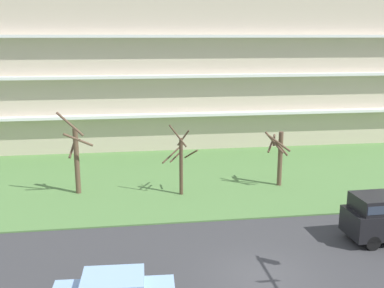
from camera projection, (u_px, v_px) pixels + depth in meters
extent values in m
plane|color=#38383A|center=(261.00, 275.00, 19.45)|extent=(160.00, 160.00, 0.00)
cube|color=#547F42|center=(205.00, 177.00, 32.92)|extent=(80.00, 16.00, 0.08)
cube|color=beige|center=(180.00, 70.00, 45.24)|extent=(40.86, 12.66, 13.08)
cube|color=white|center=(190.00, 115.00, 39.46)|extent=(39.22, 0.90, 0.24)
cube|color=white|center=(190.00, 76.00, 38.71)|extent=(39.22, 0.90, 0.24)
cube|color=white|center=(190.00, 36.00, 37.96)|extent=(39.22, 0.90, 0.24)
cylinder|color=brown|center=(77.00, 162.00, 28.95)|extent=(0.32, 0.32, 4.27)
cylinder|color=brown|center=(78.00, 140.00, 27.83)|extent=(1.75, 0.64, 1.01)
cylinder|color=brown|center=(72.00, 149.00, 28.92)|extent=(0.58, 0.68, 1.19)
cylinder|color=brown|center=(70.00, 124.00, 27.61)|extent=(1.65, 0.55, 1.49)
cylinder|color=#4C3828|center=(181.00, 167.00, 28.79)|extent=(0.23, 0.23, 3.71)
cylinder|color=#4C3828|center=(176.00, 156.00, 29.01)|extent=(0.93, 0.60, 0.71)
cylinder|color=#4C3828|center=(173.00, 153.00, 29.24)|extent=(1.51, 0.98, 1.07)
cylinder|color=#4C3828|center=(191.00, 154.00, 28.99)|extent=(0.71, 1.42, 0.87)
cylinder|color=#4C3828|center=(183.00, 138.00, 28.71)|extent=(0.77, 0.50, 1.06)
cylinder|color=#4C3828|center=(178.00, 136.00, 27.80)|extent=(1.09, 0.62, 1.34)
cylinder|color=brown|center=(280.00, 159.00, 30.57)|extent=(0.31, 0.31, 3.73)
cylinder|color=brown|center=(281.00, 147.00, 29.93)|extent=(0.99, 0.45, 1.13)
cylinder|color=brown|center=(279.00, 143.00, 29.59)|extent=(1.45, 0.92, 1.09)
cylinder|color=brown|center=(274.00, 140.00, 30.36)|extent=(0.45, 0.95, 0.65)
cylinder|color=brown|center=(274.00, 143.00, 29.80)|extent=(1.00, 1.32, 1.25)
cylinder|color=brown|center=(271.00, 144.00, 30.62)|extent=(0.89, 1.17, 1.01)
cylinder|color=black|center=(373.00, 243.00, 21.69)|extent=(0.73, 0.24, 0.72)
cylinder|color=black|center=(354.00, 228.00, 23.40)|extent=(0.73, 0.24, 0.72)
cube|color=#8CB2E0|center=(113.00, 283.00, 16.38)|extent=(2.28, 1.76, 0.55)
cube|color=#2D3847|center=(113.00, 283.00, 16.38)|extent=(2.23, 1.79, 0.30)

